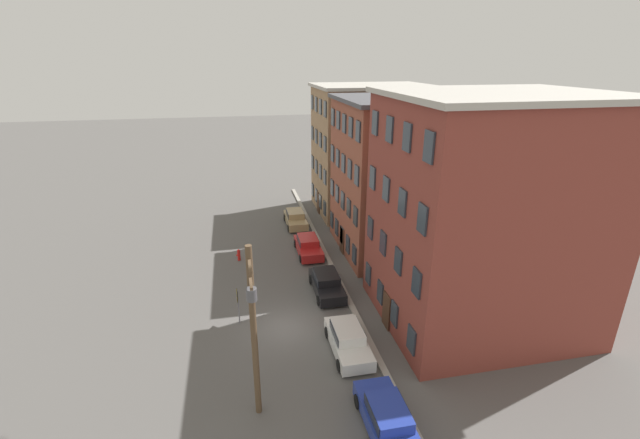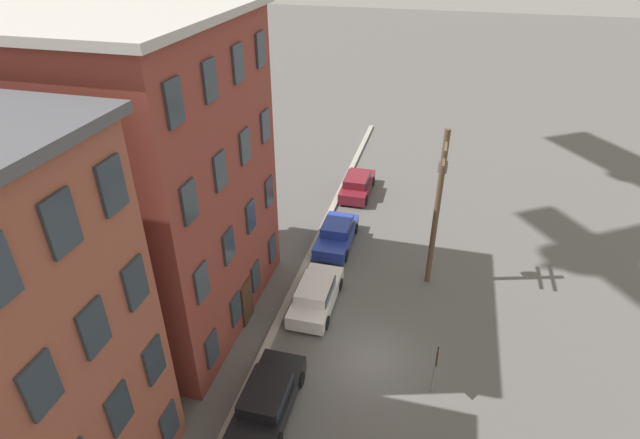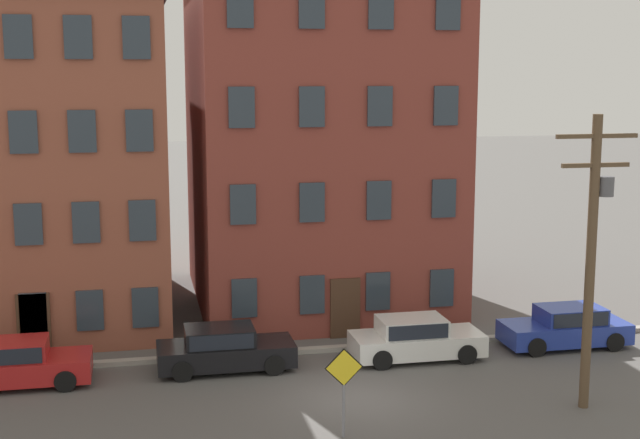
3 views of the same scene
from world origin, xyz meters
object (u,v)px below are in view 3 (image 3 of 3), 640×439
at_px(car_red, 15,362).
at_px(caution_sign, 344,378).
at_px(car_white, 415,337).
at_px(car_blue, 567,326).
at_px(utility_pole, 593,246).
at_px(car_black, 224,347).

distance_m(car_red, caution_sign, 10.75).
xyz_separation_m(car_white, car_blue, (5.63, 0.23, 0.00)).
height_order(car_red, utility_pole, utility_pole).
xyz_separation_m(car_white, caution_sign, (-3.84, -5.85, 0.88)).
bearing_deg(car_black, car_white, -1.82).
relative_size(car_white, caution_sign, 1.80).
xyz_separation_m(car_red, car_blue, (18.43, 0.19, 0.00)).
height_order(car_black, car_blue, same).
distance_m(car_black, car_white, 6.39).
bearing_deg(car_white, car_blue, 2.36).
bearing_deg(car_white, car_black, 178.18).
bearing_deg(car_black, utility_pole, -28.56).
relative_size(car_white, car_blue, 1.00).
bearing_deg(car_black, car_red, -178.57).
xyz_separation_m(car_white, utility_pole, (3.47, -5.16, 3.98)).
bearing_deg(car_black, car_blue, 0.14).
bearing_deg(caution_sign, car_white, 56.69).
height_order(caution_sign, utility_pole, utility_pole).
xyz_separation_m(car_black, utility_pole, (9.86, -5.37, 3.98)).
distance_m(car_white, car_blue, 5.64).
bearing_deg(car_blue, car_red, -179.41).
xyz_separation_m(car_red, utility_pole, (16.27, -5.21, 3.98)).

